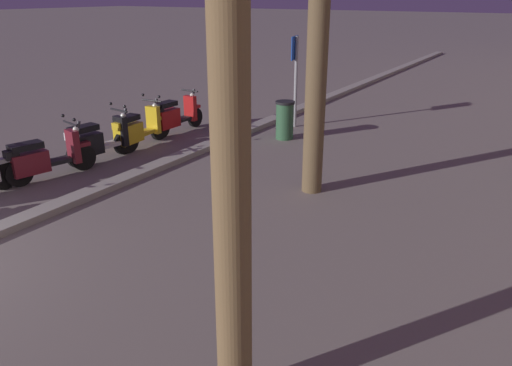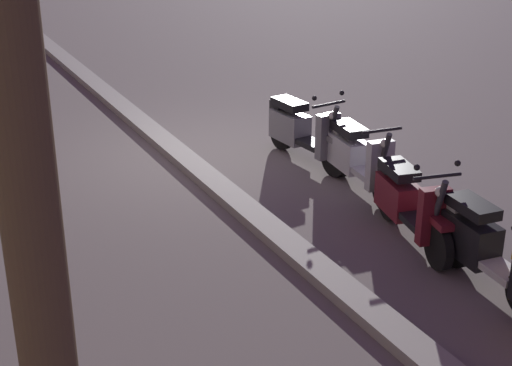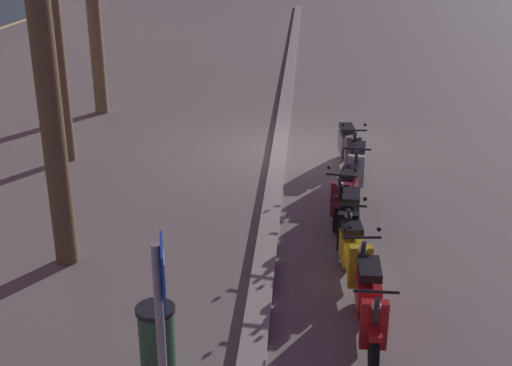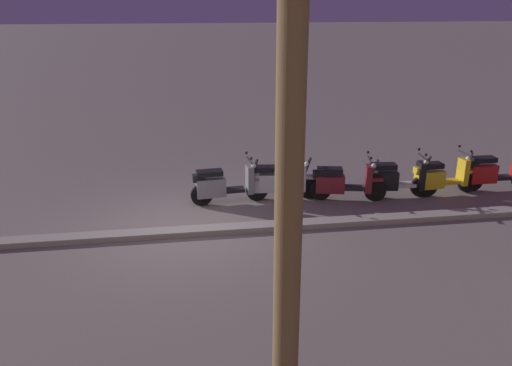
{
  "view_description": "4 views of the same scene",
  "coord_description": "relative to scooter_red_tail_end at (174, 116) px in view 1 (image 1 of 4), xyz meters",
  "views": [
    {
      "loc": [
        1.88,
        7.23,
        3.45
      ],
      "look_at": [
        -3.54,
        3.83,
        0.99
      ],
      "focal_mm": 34.84,
      "sensor_mm": 36.0,
      "label": 1
    },
    {
      "loc": [
        -10.2,
        4.24,
        4.14
      ],
      "look_at": [
        -4.01,
        1.04,
        1.23
      ],
      "focal_mm": 54.0,
      "sensor_mm": 36.0,
      "label": 2
    },
    {
      "loc": [
        -15.45,
        -0.3,
        5.21
      ],
      "look_at": [
        -4.83,
        0.49,
        1.04
      ],
      "focal_mm": 46.52,
      "sensor_mm": 36.0,
      "label": 3
    },
    {
      "loc": [
        0.13,
        10.25,
        4.59
      ],
      "look_at": [
        -1.39,
        0.3,
        1.05
      ],
      "focal_mm": 36.82,
      "sensor_mm": 36.0,
      "label": 4
    }
  ],
  "objects": [
    {
      "name": "scooter_yellow_mid_centre",
      "position": [
        1.48,
        0.13,
        -0.01
      ],
      "size": [
        1.83,
        0.56,
        1.17
      ],
      "color": "black",
      "rests_on": "ground"
    },
    {
      "name": "scooter_black_mid_front",
      "position": [
        2.65,
        0.12,
        -0.01
      ],
      "size": [
        1.84,
        0.56,
        1.17
      ],
      "color": "black",
      "rests_on": "ground"
    },
    {
      "name": "litter_bin",
      "position": [
        -1.08,
        2.66,
        0.02
      ],
      "size": [
        0.48,
        0.48,
        0.95
      ],
      "color": "#2D5638",
      "rests_on": "ground"
    },
    {
      "name": "crossing_sign",
      "position": [
        -2.27,
        2.29,
        1.04
      ],
      "size": [
        0.59,
        0.18,
        2.4
      ],
      "color": "#939399",
      "rests_on": "ground"
    },
    {
      "name": "scooter_red_tail_end",
      "position": [
        0.0,
        0.0,
        0.0
      ],
      "size": [
        1.85,
        0.56,
        1.04
      ],
      "color": "black",
      "rests_on": "ground"
    },
    {
      "name": "scooter_maroon_mid_rear",
      "position": [
        3.97,
        0.12,
        -0.02
      ],
      "size": [
        1.8,
        0.7,
        1.17
      ],
      "color": "black",
      "rests_on": "ground"
    }
  ]
}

